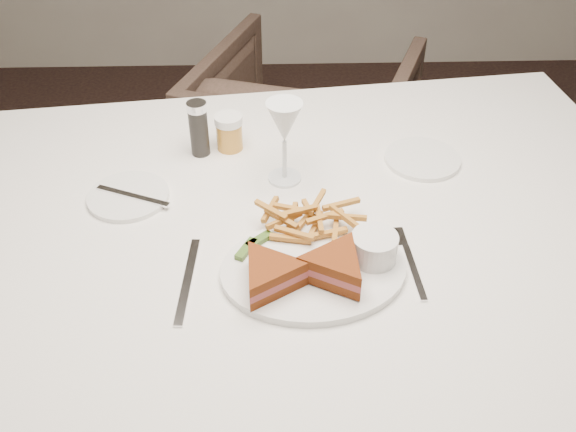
# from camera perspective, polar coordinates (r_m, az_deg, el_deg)

# --- Properties ---
(table) EXTENTS (1.62, 1.18, 0.75)m
(table) POSITION_cam_1_polar(r_m,az_deg,el_deg) (1.48, -0.06, -11.59)
(table) COLOR white
(table) RESTS_ON ground
(chair_far) EXTENTS (0.85, 0.82, 0.68)m
(chair_far) POSITION_cam_1_polar(r_m,az_deg,el_deg) (2.25, 1.56, 7.61)
(chair_far) COLOR #48362C
(chair_far) RESTS_ON ground
(table_setting) EXTENTS (0.76, 0.59, 0.18)m
(table_setting) POSITION_cam_1_polar(r_m,az_deg,el_deg) (1.16, 0.83, -0.25)
(table_setting) COLOR white
(table_setting) RESTS_ON table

